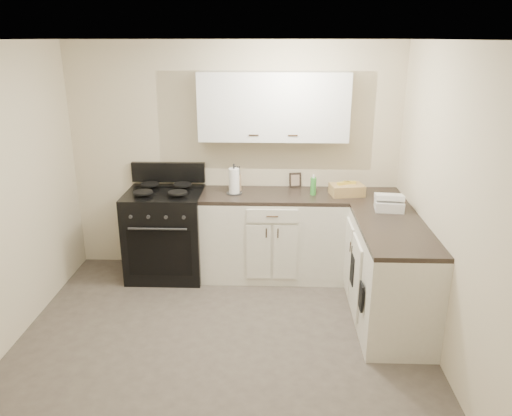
{
  "coord_description": "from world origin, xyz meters",
  "views": [
    {
      "loc": [
        0.43,
        -3.57,
        2.51
      ],
      "look_at": [
        0.27,
        0.85,
        1.0
      ],
      "focal_mm": 35.0,
      "sensor_mm": 36.0,
      "label": 1
    }
  ],
  "objects_px": {
    "wicker_basket": "(347,190)",
    "knife_block": "(237,183)",
    "paper_towel": "(234,181)",
    "stove": "(166,235)",
    "countertop_grill": "(389,205)"
  },
  "relations": [
    {
      "from": "stove",
      "to": "countertop_grill",
      "type": "distance_m",
      "value": 2.39
    },
    {
      "from": "knife_block",
      "to": "countertop_grill",
      "type": "relative_size",
      "value": 0.71
    },
    {
      "from": "knife_block",
      "to": "wicker_basket",
      "type": "xyz_separation_m",
      "value": [
        1.17,
        -0.1,
        -0.04
      ]
    },
    {
      "from": "knife_block",
      "to": "wicker_basket",
      "type": "bearing_deg",
      "value": 5.12
    },
    {
      "from": "stove",
      "to": "paper_towel",
      "type": "distance_m",
      "value": 0.97
    },
    {
      "from": "stove",
      "to": "knife_block",
      "type": "relative_size",
      "value": 5.27
    },
    {
      "from": "knife_block",
      "to": "countertop_grill",
      "type": "xyz_separation_m",
      "value": [
        1.51,
        -0.56,
        -0.05
      ]
    },
    {
      "from": "paper_towel",
      "to": "knife_block",
      "type": "bearing_deg",
      "value": 78.4
    },
    {
      "from": "knife_block",
      "to": "paper_towel",
      "type": "xyz_separation_m",
      "value": [
        -0.02,
        -0.09,
        0.04
      ]
    },
    {
      "from": "wicker_basket",
      "to": "knife_block",
      "type": "bearing_deg",
      "value": 175.16
    },
    {
      "from": "paper_towel",
      "to": "countertop_grill",
      "type": "height_order",
      "value": "paper_towel"
    },
    {
      "from": "knife_block",
      "to": "paper_towel",
      "type": "height_order",
      "value": "paper_towel"
    },
    {
      "from": "wicker_basket",
      "to": "paper_towel",
      "type": "bearing_deg",
      "value": 179.76
    },
    {
      "from": "wicker_basket",
      "to": "countertop_grill",
      "type": "relative_size",
      "value": 1.29
    },
    {
      "from": "paper_towel",
      "to": "countertop_grill",
      "type": "distance_m",
      "value": 1.6
    }
  ]
}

